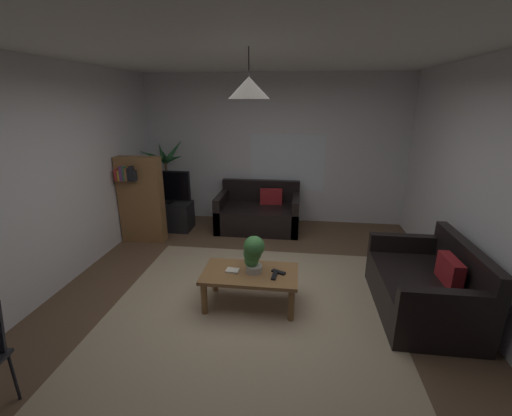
{
  "coord_description": "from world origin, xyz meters",
  "views": [
    {
      "loc": [
        0.47,
        -3.36,
        2.24
      ],
      "look_at": [
        0.0,
        0.3,
        1.05
      ],
      "focal_mm": 23.54,
      "sensor_mm": 36.0,
      "label": 1
    }
  ],
  "objects_px": {
    "couch_under_window": "(259,214)",
    "remote_on_table_1": "(279,272)",
    "couch_right_side": "(425,289)",
    "tv_stand": "(167,216)",
    "book_on_table_0": "(233,270)",
    "potted_plant_on_table": "(253,253)",
    "remote_on_table_0": "(274,276)",
    "pendant_lamp": "(249,88)",
    "tv": "(164,186)",
    "bookshelf_corner": "(141,199)",
    "coffee_table": "(250,277)",
    "potted_palm_corner": "(167,186)"
  },
  "relations": [
    {
      "from": "couch_right_side",
      "to": "tv_stand",
      "type": "height_order",
      "value": "couch_right_side"
    },
    {
      "from": "tv_stand",
      "to": "pendant_lamp",
      "type": "bearing_deg",
      "value": -49.7
    },
    {
      "from": "book_on_table_0",
      "to": "pendant_lamp",
      "type": "height_order",
      "value": "pendant_lamp"
    },
    {
      "from": "book_on_table_0",
      "to": "potted_plant_on_table",
      "type": "bearing_deg",
      "value": 9.22
    },
    {
      "from": "couch_under_window",
      "to": "remote_on_table_1",
      "type": "relative_size",
      "value": 9.04
    },
    {
      "from": "potted_plant_on_table",
      "to": "remote_on_table_0",
      "type": "bearing_deg",
      "value": -22.34
    },
    {
      "from": "remote_on_table_0",
      "to": "tv",
      "type": "height_order",
      "value": "tv"
    },
    {
      "from": "tv_stand",
      "to": "bookshelf_corner",
      "type": "bearing_deg",
      "value": -108.69
    },
    {
      "from": "couch_right_side",
      "to": "remote_on_table_1",
      "type": "xyz_separation_m",
      "value": [
        -1.6,
        -0.1,
        0.15
      ]
    },
    {
      "from": "couch_under_window",
      "to": "remote_on_table_1",
      "type": "xyz_separation_m",
      "value": [
        0.51,
        -2.38,
        0.15
      ]
    },
    {
      "from": "book_on_table_0",
      "to": "potted_palm_corner",
      "type": "xyz_separation_m",
      "value": [
        -1.75,
        2.57,
        0.27
      ]
    },
    {
      "from": "couch_right_side",
      "to": "tv",
      "type": "bearing_deg",
      "value": -118.37
    },
    {
      "from": "couch_under_window",
      "to": "remote_on_table_1",
      "type": "distance_m",
      "value": 2.44
    },
    {
      "from": "bookshelf_corner",
      "to": "book_on_table_0",
      "type": "bearing_deg",
      "value": -41.66
    },
    {
      "from": "coffee_table",
      "to": "potted_palm_corner",
      "type": "distance_m",
      "value": 3.24
    },
    {
      "from": "potted_plant_on_table",
      "to": "pendant_lamp",
      "type": "relative_size",
      "value": 0.92
    },
    {
      "from": "couch_under_window",
      "to": "pendant_lamp",
      "type": "height_order",
      "value": "pendant_lamp"
    },
    {
      "from": "coffee_table",
      "to": "potted_palm_corner",
      "type": "relative_size",
      "value": 0.68
    },
    {
      "from": "couch_right_side",
      "to": "tv_stand",
      "type": "bearing_deg",
      "value": -118.63
    },
    {
      "from": "book_on_table_0",
      "to": "potted_plant_on_table",
      "type": "distance_m",
      "value": 0.32
    },
    {
      "from": "remote_on_table_0",
      "to": "remote_on_table_1",
      "type": "height_order",
      "value": "same"
    },
    {
      "from": "couch_right_side",
      "to": "remote_on_table_0",
      "type": "height_order",
      "value": "couch_right_side"
    },
    {
      "from": "remote_on_table_1",
      "to": "pendant_lamp",
      "type": "distance_m",
      "value": 1.95
    },
    {
      "from": "book_on_table_0",
      "to": "remote_on_table_0",
      "type": "relative_size",
      "value": 0.9
    },
    {
      "from": "remote_on_table_0",
      "to": "bookshelf_corner",
      "type": "distance_m",
      "value": 2.86
    },
    {
      "from": "couch_under_window",
      "to": "coffee_table",
      "type": "distance_m",
      "value": 2.41
    },
    {
      "from": "couch_right_side",
      "to": "remote_on_table_0",
      "type": "distance_m",
      "value": 1.65
    },
    {
      "from": "remote_on_table_0",
      "to": "pendant_lamp",
      "type": "xyz_separation_m",
      "value": [
        -0.28,
        0.07,
        1.93
      ]
    },
    {
      "from": "couch_under_window",
      "to": "remote_on_table_0",
      "type": "distance_m",
      "value": 2.52
    },
    {
      "from": "remote_on_table_1",
      "to": "tv",
      "type": "height_order",
      "value": "tv"
    },
    {
      "from": "book_on_table_0",
      "to": "potted_palm_corner",
      "type": "relative_size",
      "value": 0.09
    },
    {
      "from": "tv_stand",
      "to": "pendant_lamp",
      "type": "xyz_separation_m",
      "value": [
        1.83,
        -2.16,
        2.1
      ]
    },
    {
      "from": "tv_stand",
      "to": "bookshelf_corner",
      "type": "xyz_separation_m",
      "value": [
        -0.19,
        -0.55,
        0.47
      ]
    },
    {
      "from": "coffee_table",
      "to": "tv_stand",
      "type": "distance_m",
      "value": 2.83
    },
    {
      "from": "coffee_table",
      "to": "tv_stand",
      "type": "xyz_separation_m",
      "value": [
        -1.83,
        2.16,
        -0.1
      ]
    },
    {
      "from": "book_on_table_0",
      "to": "tv_stand",
      "type": "height_order",
      "value": "tv_stand"
    },
    {
      "from": "potted_palm_corner",
      "to": "book_on_table_0",
      "type": "bearing_deg",
      "value": -55.73
    },
    {
      "from": "couch_under_window",
      "to": "bookshelf_corner",
      "type": "distance_m",
      "value": 2.04
    },
    {
      "from": "book_on_table_0",
      "to": "tv_stand",
      "type": "xyz_separation_m",
      "value": [
        -1.63,
        2.17,
        -0.17
      ]
    },
    {
      "from": "couch_right_side",
      "to": "potted_palm_corner",
      "type": "xyz_separation_m",
      "value": [
        -3.86,
        2.45,
        0.42
      ]
    },
    {
      "from": "couch_under_window",
      "to": "remote_on_table_0",
      "type": "bearing_deg",
      "value": -79.29
    },
    {
      "from": "couch_under_window",
      "to": "tv_stand",
      "type": "height_order",
      "value": "couch_under_window"
    },
    {
      "from": "couch_right_side",
      "to": "potted_plant_on_table",
      "type": "bearing_deg",
      "value": -87.39
    },
    {
      "from": "potted_plant_on_table",
      "to": "bookshelf_corner",
      "type": "relative_size",
      "value": 0.3
    },
    {
      "from": "couch_under_window",
      "to": "book_on_table_0",
      "type": "xyz_separation_m",
      "value": [
        -0.01,
        -2.41,
        0.15
      ]
    },
    {
      "from": "remote_on_table_1",
      "to": "bookshelf_corner",
      "type": "bearing_deg",
      "value": 81.7
    },
    {
      "from": "couch_under_window",
      "to": "bookshelf_corner",
      "type": "xyz_separation_m",
      "value": [
        -1.83,
        -0.79,
        0.45
      ]
    },
    {
      "from": "potted_plant_on_table",
      "to": "potted_palm_corner",
      "type": "bearing_deg",
      "value": 128.01
    },
    {
      "from": "couch_right_side",
      "to": "remote_on_table_1",
      "type": "distance_m",
      "value": 1.61
    },
    {
      "from": "remote_on_table_1",
      "to": "tv",
      "type": "distance_m",
      "value": 3.04
    }
  ]
}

